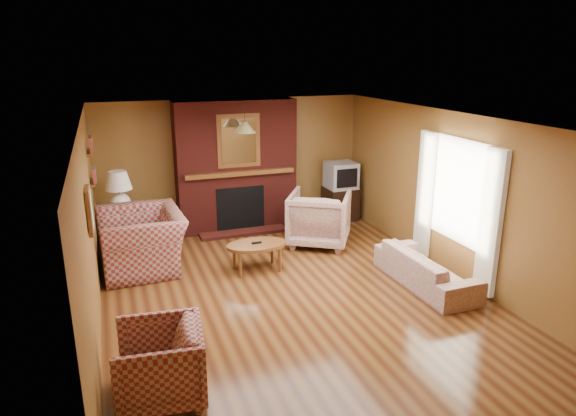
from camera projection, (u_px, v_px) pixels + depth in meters
name	position (u px, v px, depth m)	size (l,w,h in m)	color
floor	(292.00, 293.00, 7.11)	(6.50, 6.50, 0.00)	#421F0E
ceiling	(292.00, 119.00, 6.41)	(6.50, 6.50, 0.00)	white
wall_back	(233.00, 163.00, 9.69)	(6.50, 6.50, 0.00)	brown
wall_front	(441.00, 331.00, 3.83)	(6.50, 6.50, 0.00)	brown
wall_left	(90.00, 232.00, 5.96)	(6.50, 6.50, 0.00)	brown
wall_right	(451.00, 194.00, 7.57)	(6.50, 6.50, 0.00)	brown
fireplace	(236.00, 167.00, 9.46)	(2.20, 0.82, 2.40)	#541712
window_right	(456.00, 203.00, 7.39)	(0.10, 1.85, 2.00)	beige
bookshelf	(92.00, 161.00, 7.55)	(0.09, 0.55, 0.71)	brown
botanical_print	(89.00, 210.00, 5.60)	(0.05, 0.40, 0.50)	brown
pendant_light	(245.00, 127.00, 8.60)	(0.36, 0.36, 0.48)	black
plaid_loveseat	(142.00, 241.00, 7.83)	(1.38, 1.21, 0.90)	maroon
plaid_armchair	(160.00, 364.00, 4.85)	(0.80, 0.83, 0.75)	maroon
floral_sofa	(426.00, 268.00, 7.31)	(1.74, 0.68, 0.51)	beige
floral_armchair	(319.00, 218.00, 8.83)	(0.99, 1.02, 0.93)	beige
coffee_table	(257.00, 247.00, 7.76)	(0.92, 0.57, 0.46)	brown
side_table	(123.00, 232.00, 8.54)	(0.50, 0.50, 0.66)	brown
table_lamp	(119.00, 190.00, 8.33)	(0.43, 0.43, 0.71)	silver
tv_stand	(340.00, 203.00, 10.20)	(0.59, 0.54, 0.65)	black
crt_tv	(341.00, 175.00, 10.03)	(0.55, 0.55, 0.51)	#9FA2A6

